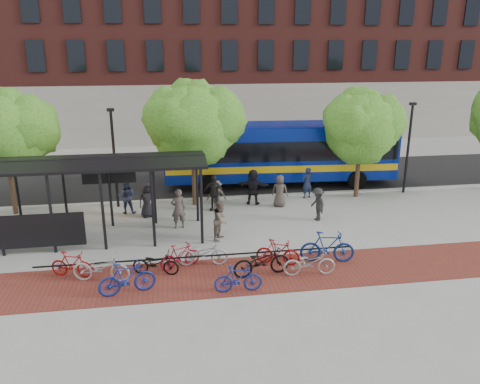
{
  "coord_description": "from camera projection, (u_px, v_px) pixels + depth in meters",
  "views": [
    {
      "loc": [
        -4.24,
        -20.3,
        8.11
      ],
      "look_at": [
        -1.07,
        0.09,
        1.6
      ],
      "focal_mm": 35.0,
      "sensor_mm": 36.0,
      "label": 1
    }
  ],
  "objects": [
    {
      "name": "building_brick",
      "position": [
        312.0,
        24.0,
        45.16
      ],
      "size": [
        55.0,
        14.0,
        20.0
      ],
      "primitive_type": "cube",
      "color": "#5D2420",
      "rests_on": "ground"
    },
    {
      "name": "curb",
      "position": [
        248.0,
        197.0,
        25.95
      ],
      "size": [
        160.0,
        0.25,
        0.12
      ],
      "primitive_type": "cube",
      "color": "#B7B7B2",
      "rests_on": "ground"
    },
    {
      "name": "pedestrian_3",
      "position": [
        217.0,
        195.0,
        23.89
      ],
      "size": [
        1.08,
        0.71,
        1.56
      ],
      "primitive_type": "imported",
      "rotation": [
        0.0,
        0.0,
        -0.13
      ],
      "color": "#51423C",
      "rests_on": "ground"
    },
    {
      "name": "tree_b",
      "position": [
        194.0,
        121.0,
        23.58
      ],
      "size": [
        5.15,
        4.2,
        6.47
      ],
      "color": "#382619",
      "rests_on": "ground"
    },
    {
      "name": "bike_7",
      "position": [
        238.0,
        279.0,
        15.93
      ],
      "size": [
        1.67,
        0.51,
        1.0
      ],
      "primitive_type": "imported",
      "rotation": [
        0.0,
        0.0,
        1.55
      ],
      "color": "navy",
      "rests_on": "ground"
    },
    {
      "name": "lamp_post_right",
      "position": [
        408.0,
        145.0,
        26.08
      ],
      "size": [
        0.35,
        0.2,
        5.12
      ],
      "color": "black",
      "rests_on": "ground"
    },
    {
      "name": "bike_8",
      "position": [
        261.0,
        261.0,
        17.06
      ],
      "size": [
        2.25,
        1.1,
        1.13
      ],
      "primitive_type": "imported",
      "rotation": [
        0.0,
        0.0,
        1.74
      ],
      "color": "black",
      "rests_on": "ground"
    },
    {
      "name": "bus",
      "position": [
        280.0,
        150.0,
        27.91
      ],
      "size": [
        13.77,
        3.89,
        3.67
      ],
      "rotation": [
        0.0,
        0.0,
        -0.06
      ],
      "color": "navy",
      "rests_on": "ground"
    },
    {
      "name": "bike_1",
      "position": [
        72.0,
        264.0,
        16.98
      ],
      "size": [
        1.69,
        0.92,
        0.98
      ],
      "primitive_type": "imported",
      "rotation": [
        0.0,
        0.0,
        1.27
      ],
      "color": "maroon",
      "rests_on": "ground"
    },
    {
      "name": "lamp_post_left",
      "position": [
        114.0,
        155.0,
        23.73
      ],
      "size": [
        0.35,
        0.2,
        5.12
      ],
      "color": "black",
      "rests_on": "ground"
    },
    {
      "name": "bike_rack_rail",
      "position": [
        199.0,
        267.0,
        17.85
      ],
      "size": [
        12.0,
        0.05,
        0.95
      ],
      "primitive_type": "cube",
      "color": "black",
      "rests_on": "ground"
    },
    {
      "name": "bike_11",
      "position": [
        327.0,
        247.0,
        18.11
      ],
      "size": [
        2.18,
        0.98,
        1.26
      ],
      "primitive_type": "imported",
      "rotation": [
        0.0,
        0.0,
        1.38
      ],
      "color": "navy",
      "rests_on": "ground"
    },
    {
      "name": "asphalt_street",
      "position": [
        238.0,
        178.0,
        29.73
      ],
      "size": [
        160.0,
        8.0,
        0.01
      ],
      "primitive_type": "cube",
      "color": "black",
      "rests_on": "ground"
    },
    {
      "name": "pedestrian_0",
      "position": [
        147.0,
        200.0,
        22.86
      ],
      "size": [
        0.99,
        0.84,
        1.73
      ],
      "primitive_type": "imported",
      "rotation": [
        0.0,
        0.0,
        0.41
      ],
      "color": "black",
      "rests_on": "ground"
    },
    {
      "name": "bike_6",
      "position": [
        203.0,
        253.0,
        17.87
      ],
      "size": [
        1.98,
        0.85,
        1.01
      ],
      "primitive_type": "imported",
      "rotation": [
        0.0,
        0.0,
        1.48
      ],
      "color": "#9C9C9E",
      "rests_on": "ground"
    },
    {
      "name": "bike_3",
      "position": [
        127.0,
        278.0,
        15.77
      ],
      "size": [
        2.01,
        0.94,
        1.17
      ],
      "primitive_type": "imported",
      "rotation": [
        0.0,
        0.0,
        1.78
      ],
      "color": "navy",
      "rests_on": "ground"
    },
    {
      "name": "bike_5",
      "position": [
        180.0,
        256.0,
        17.68
      ],
      "size": [
        1.67,
        1.02,
        0.97
      ],
      "primitive_type": "imported",
      "rotation": [
        0.0,
        0.0,
        1.95
      ],
      "color": "maroon",
      "rests_on": "ground"
    },
    {
      "name": "bike_4",
      "position": [
        156.0,
        263.0,
        17.17
      ],
      "size": [
        1.83,
        1.0,
        0.91
      ],
      "primitive_type": "imported",
      "rotation": [
        0.0,
        0.0,
        1.33
      ],
      "color": "black",
      "rests_on": "ground"
    },
    {
      "name": "bus_shelter",
      "position": [
        76.0,
        172.0,
        19.65
      ],
      "size": [
        10.6,
        3.07,
        3.6
      ],
      "color": "black",
      "rests_on": "ground"
    },
    {
      "name": "pedestrian_1",
      "position": [
        178.0,
        208.0,
        21.43
      ],
      "size": [
        0.76,
        0.57,
        1.88
      ],
      "primitive_type": "imported",
      "rotation": [
        0.0,
        0.0,
        3.33
      ],
      "color": "#463B38",
      "rests_on": "ground"
    },
    {
      "name": "pedestrian_8",
      "position": [
        221.0,
        220.0,
        20.2
      ],
      "size": [
        0.99,
        1.07,
        1.75
      ],
      "primitive_type": "imported",
      "rotation": [
        0.0,
        0.0,
        1.07
      ],
      "color": "brown",
      "rests_on": "ground"
    },
    {
      "name": "pedestrian_6",
      "position": [
        280.0,
        191.0,
        24.33
      ],
      "size": [
        0.97,
        0.81,
        1.69
      ],
      "primitive_type": "imported",
      "rotation": [
        0.0,
        0.0,
        2.76
      ],
      "color": "#423935",
      "rests_on": "ground"
    },
    {
      "name": "pedestrian_5",
      "position": [
        253.0,
        187.0,
        24.67
      ],
      "size": [
        1.84,
        1.1,
        1.9
      ],
      "primitive_type": "imported",
      "rotation": [
        0.0,
        0.0,
        2.81
      ],
      "color": "black",
      "rests_on": "ground"
    },
    {
      "name": "bike_2",
      "position": [
        101.0,
        267.0,
        16.64
      ],
      "size": [
        2.18,
        1.17,
        1.09
      ],
      "primitive_type": "imported",
      "rotation": [
        0.0,
        0.0,
        1.35
      ],
      "color": "#A7A7AA",
      "rests_on": "ground"
    },
    {
      "name": "bike_9",
      "position": [
        278.0,
        252.0,
        17.94
      ],
      "size": [
        1.76,
        1.07,
        1.02
      ],
      "primitive_type": "imported",
      "rotation": [
        0.0,
        0.0,
        1.19
      ],
      "color": "#9D0E0F",
      "rests_on": "ground"
    },
    {
      "name": "tree_a",
      "position": [
        6.0,
        130.0,
        22.33
      ],
      "size": [
        4.9,
        4.0,
        6.18
      ],
      "color": "#382619",
      "rests_on": "ground"
    },
    {
      "name": "pedestrian_4",
      "position": [
        214.0,
        193.0,
        23.73
      ],
      "size": [
        1.19,
        0.94,
        1.89
      ],
      "primitive_type": "imported",
      "rotation": [
        0.0,
        0.0,
        5.78
      ],
      "color": "black",
      "rests_on": "ground"
    },
    {
      "name": "tree_c",
      "position": [
        363.0,
        124.0,
        25.02
      ],
      "size": [
        4.66,
        3.8,
        5.92
      ],
      "color": "#382619",
      "rests_on": "ground"
    },
    {
      "name": "brick_strip",
      "position": [
        236.0,
        276.0,
        17.19
      ],
      "size": [
        24.0,
        3.0,
        0.01
      ],
      "primitive_type": "cube",
      "color": "maroon",
      "rests_on": "ground"
    },
    {
      "name": "pedestrian_2",
      "position": [
        126.0,
        196.0,
        23.33
      ],
      "size": [
        0.91,
        0.73,
        1.76
      ],
      "primitive_type": "imported",
      "rotation": [
        0.0,
        0.0,
        3.06
      ],
      "color": "#202B4C",
      "rests_on": "ground"
    },
    {
      "name": "pedestrian_7",
      "position": [
        307.0,
        183.0,
        25.7
      ],
      "size": [
        0.73,
        0.6,
        1.72
      ],
      "primitive_type": "imported",
      "rotation": [
        0.0,
        0.0,
        3.49
      ],
      "color": "#1A243D",
      "rests_on": "ground"
    },
    {
      "name": "pedestrian_9",
      "position": [
        318.0,
        204.0,
        22.4
      ],
      "size": [
        0.8,
        1.15,
        1.62
      ],
      "primitive_type": "imported",
      "rotation": [
        0.0,
        0.0,
        4.91
      ],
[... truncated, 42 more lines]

